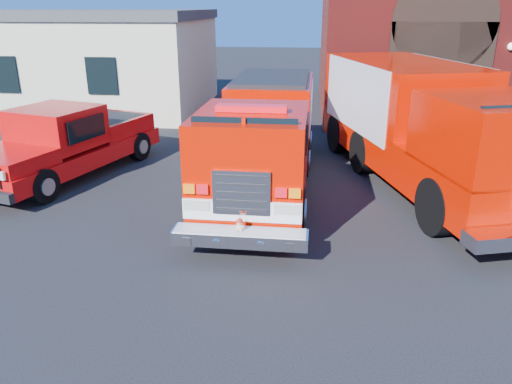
# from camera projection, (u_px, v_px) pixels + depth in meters

# --- Properties ---
(ground) EXTENTS (100.00, 100.00, 0.00)m
(ground) POSITION_uv_depth(u_px,v_px,m) (262.00, 229.00, 10.75)
(ground) COLOR black
(ground) RESTS_ON ground
(parking_stripe_mid) EXTENTS (0.12, 3.00, 0.01)m
(parking_stripe_mid) POSITION_uv_depth(u_px,v_px,m) (508.00, 179.00, 13.85)
(parking_stripe_mid) COLOR yellow
(parking_stripe_mid) RESTS_ON ground
(parking_stripe_far) EXTENTS (0.12, 3.00, 0.01)m
(parking_stripe_far) POSITION_uv_depth(u_px,v_px,m) (475.00, 150.00, 16.64)
(parking_stripe_far) COLOR yellow
(parking_stripe_far) RESTS_ON ground
(fire_station) EXTENTS (15.20, 10.20, 8.45)m
(fire_station) POSITION_uv_depth(u_px,v_px,m) (500.00, 12.00, 21.42)
(fire_station) COLOR maroon
(fire_station) RESTS_ON ground
(side_building) EXTENTS (10.20, 8.20, 4.35)m
(side_building) POSITION_uv_depth(u_px,v_px,m) (94.00, 59.00, 22.96)
(side_building) COLOR beige
(side_building) RESTS_ON ground
(fire_engine) EXTENTS (2.56, 8.63, 2.64)m
(fire_engine) POSITION_uv_depth(u_px,v_px,m) (265.00, 136.00, 12.88)
(fire_engine) COLOR black
(fire_engine) RESTS_ON ground
(pickup_truck) EXTENTS (3.80, 6.39, 1.97)m
(pickup_truck) POSITION_uv_depth(u_px,v_px,m) (67.00, 143.00, 13.90)
(pickup_truck) COLOR black
(pickup_truck) RESTS_ON ground
(secondary_truck) EXTENTS (5.29, 9.84, 3.05)m
(secondary_truck) POSITION_uv_depth(u_px,v_px,m) (424.00, 121.00, 13.10)
(secondary_truck) COLOR black
(secondary_truck) RESTS_ON ground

